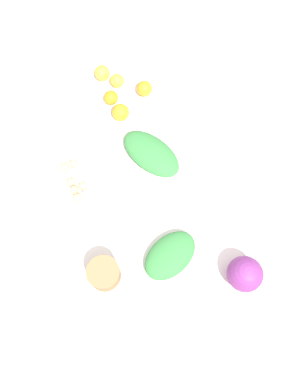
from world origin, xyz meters
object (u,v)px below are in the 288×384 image
Objects in this scene: orange_4 at (144,89)px; orange_0 at (111,98)px; orange_2 at (102,73)px; paper_bag at (104,274)px; egg_carton at (75,179)px; greens_bunch_kale at (151,154)px; orange_1 at (121,112)px; greens_bunch_chard at (170,255)px; cabbage_purple at (244,275)px; orange_3 at (117,81)px.

orange_0 is at bearing -120.09° from orange_4.
orange_2 reaches higher than orange_0.
orange_4 is (-0.48, 0.76, -0.02)m from paper_bag.
egg_carton reaches higher than orange_4.
orange_4 is at bearing 59.91° from orange_0.
orange_1 reaches higher than greens_bunch_kale.
greens_bunch_chard is 3.00× the size of orange_1.
orange_4 is at bearing 123.35° from egg_carton.
greens_bunch_chard is at bearing -29.68° from orange_1.
orange_4 is at bearing 156.18° from cabbage_purple.
orange_4 is at bearing 139.88° from greens_bunch_chard.
orange_0 is (-0.70, 0.38, 0.00)m from greens_bunch_chard.
orange_1 is at bearing 126.39° from egg_carton.
orange_3 is (-1.01, 0.34, -0.04)m from cabbage_purple.
cabbage_purple reaches higher than orange_3.
cabbage_purple is 0.49× the size of egg_carton.
egg_carton is at bearing -116.70° from greens_bunch_kale.
greens_bunch_chard is 0.70m from orange_1.
cabbage_purple is 1.00m from orange_0.
orange_2 reaches higher than greens_bunch_kale.
orange_0 is (-0.18, 0.41, -0.01)m from egg_carton.
orange_3 is (-0.14, 0.12, -0.01)m from orange_1.
orange_3 is (-0.61, 0.70, -0.02)m from paper_bag.
orange_0 is 0.10m from orange_1.
orange_4 is at bearing 122.23° from paper_bag.
paper_bag reaches higher than greens_bunch_kale.
orange_4 is at bearing 22.53° from orange_3.
orange_1 is at bearing -86.90° from orange_4.
greens_bunch_chard is (0.14, 0.23, -0.02)m from paper_bag.
cabbage_purple is 2.10× the size of orange_3.
paper_bag is at bearing -47.53° from orange_0.
paper_bag is 1.93× the size of orange_3.
paper_bag reaches higher than orange_4.
orange_3 is at bearing 154.97° from greens_bunch_kale.
orange_4 is (0.21, 0.07, -0.00)m from orange_2.
egg_carton is at bearing -65.60° from orange_3.
orange_3 is at bearing 130.82° from paper_bag.
orange_0 reaches higher than greens_bunch_chard.
egg_carton is at bearing -80.15° from orange_4.
egg_carton reaches higher than orange_2.
cabbage_purple is 1.14m from orange_2.
orange_3 is 0.90× the size of orange_4.
greens_bunch_chard is at bearing -28.25° from orange_0.
orange_0 is at bearing 165.18° from greens_bunch_kale.
greens_bunch_kale and orange_0 have the same top height.
orange_0 is 0.91× the size of orange_2.
orange_2 is at bearing 161.01° from greens_bunch_kale.
cabbage_purple is at bearing -18.36° from orange_3.
orange_3 is at bearing 148.01° from greens_bunch_chard.
orange_0 is 0.85× the size of orange_1.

